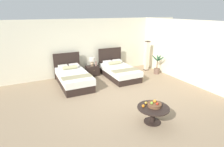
% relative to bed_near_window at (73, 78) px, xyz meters
% --- Properties ---
extents(ground_plane, '(10.37, 9.82, 0.02)m').
position_rel_bed_near_window_xyz_m(ground_plane, '(1.06, -1.88, -0.32)').
color(ground_plane, '#9C8264').
extents(wall_back, '(10.37, 0.12, 2.58)m').
position_rel_bed_near_window_xyz_m(wall_back, '(1.06, 1.23, 0.98)').
color(wall_back, beige).
rests_on(wall_back, ground).
extents(wall_side_right, '(0.12, 5.42, 2.58)m').
position_rel_bed_near_window_xyz_m(wall_side_right, '(4.45, -1.48, 0.98)').
color(wall_side_right, beige).
rests_on(wall_side_right, ground).
extents(bed_near_window, '(1.18, 2.20, 1.15)m').
position_rel_bed_near_window_xyz_m(bed_near_window, '(0.00, 0.00, 0.00)').
color(bed_near_window, black).
rests_on(bed_near_window, ground).
extents(bed_near_corner, '(1.22, 2.13, 1.19)m').
position_rel_bed_near_window_xyz_m(bed_near_corner, '(2.13, 0.01, -0.02)').
color(bed_near_corner, black).
rests_on(bed_near_corner, ground).
extents(nightstand, '(0.58, 0.41, 0.47)m').
position_rel_bed_near_window_xyz_m(nightstand, '(1.13, 0.75, -0.07)').
color(nightstand, black).
rests_on(nightstand, ground).
extents(table_lamp, '(0.28, 0.28, 0.40)m').
position_rel_bed_near_window_xyz_m(table_lamp, '(1.13, 0.77, 0.41)').
color(table_lamp, tan).
rests_on(table_lamp, nightstand).
extents(vase, '(0.08, 0.08, 0.21)m').
position_rel_bed_near_window_xyz_m(vase, '(1.31, 0.71, 0.27)').
color(vase, '#9B7365').
rests_on(vase, nightstand).
extents(coffee_table, '(0.86, 0.86, 0.46)m').
position_rel_bed_near_window_xyz_m(coffee_table, '(1.17, -3.64, 0.03)').
color(coffee_table, black).
rests_on(coffee_table, ground).
extents(fruit_bowl, '(0.39, 0.39, 0.16)m').
position_rel_bed_near_window_xyz_m(fruit_bowl, '(1.23, -3.61, 0.21)').
color(fruit_bowl, brown).
rests_on(fruit_bowl, coffee_table).
extents(loose_apple, '(0.07, 0.07, 0.07)m').
position_rel_bed_near_window_xyz_m(loose_apple, '(1.10, -3.41, 0.19)').
color(loose_apple, gold).
rests_on(loose_apple, coffee_table).
extents(loose_orange, '(0.08, 0.08, 0.08)m').
position_rel_bed_near_window_xyz_m(loose_orange, '(0.93, -3.52, 0.19)').
color(loose_orange, orange).
rests_on(loose_orange, coffee_table).
extents(floor_lamp_corner, '(0.21, 0.21, 1.49)m').
position_rel_bed_near_window_xyz_m(floor_lamp_corner, '(3.93, 0.33, 0.44)').
color(floor_lamp_corner, '#311E15').
rests_on(floor_lamp_corner, ground).
extents(potted_palm, '(0.50, 0.53, 0.96)m').
position_rel_bed_near_window_xyz_m(potted_palm, '(4.02, -0.39, 0.00)').
color(potted_palm, brown).
rests_on(potted_palm, ground).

